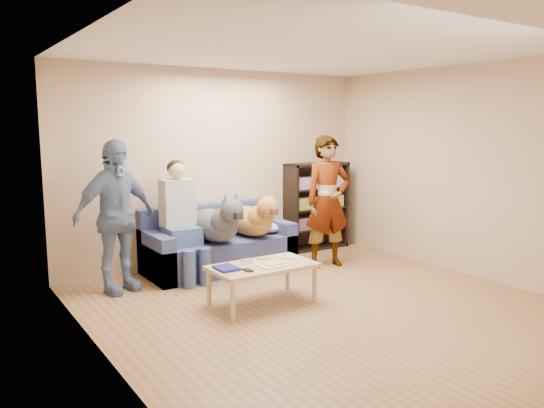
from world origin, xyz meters
TOP-DOWN VIEW (x-y plane):
  - ground at (0.00, 0.00)m, footprint 5.00×5.00m
  - ceiling at (0.00, 0.00)m, footprint 5.00×5.00m
  - wall_back at (0.00, 2.50)m, footprint 4.50×0.00m
  - wall_left at (-2.25, 0.00)m, footprint 0.00×5.00m
  - wall_right at (2.25, 0.00)m, footprint 0.00×5.00m
  - blanket at (0.47, 1.97)m, footprint 0.37×0.31m
  - person_standing_right at (1.05, 1.45)m, footprint 0.70×0.54m
  - person_standing_left at (-1.63, 1.89)m, footprint 1.08×0.68m
  - held_controller at (0.85, 1.25)m, footprint 0.05×0.12m
  - notebook_blue at (-0.89, 0.69)m, footprint 0.20×0.26m
  - papers at (-0.44, 0.54)m, footprint 0.26×0.20m
  - magazine at (-0.41, 0.56)m, footprint 0.22×0.17m
  - camera_silver at (-0.61, 0.76)m, footprint 0.11×0.06m
  - controller_a at (-0.21, 0.74)m, footprint 0.04×0.13m
  - controller_b at (-0.13, 0.66)m, footprint 0.09×0.06m
  - headphone_cup_a at (-0.29, 0.62)m, footprint 0.07×0.07m
  - headphone_cup_b at (-0.29, 0.70)m, footprint 0.07×0.07m
  - pen_orange at (-0.51, 0.48)m, footprint 0.13×0.06m
  - pen_black at (-0.37, 0.82)m, footprint 0.13×0.08m
  - wallet at (-0.74, 0.52)m, footprint 0.07×0.12m
  - sofa at (-0.25, 2.10)m, footprint 1.90×0.85m
  - person_seated at (-0.81, 1.97)m, footprint 0.40×0.73m
  - dog_gray at (-0.39, 1.85)m, footprint 0.46×1.27m
  - dog_tan at (0.16, 1.90)m, footprint 0.44×1.18m
  - coffee_table at (-0.49, 0.64)m, footprint 1.10×0.60m
  - bookshelf at (1.55, 2.33)m, footprint 1.00×0.34m

SIDE VIEW (x-z plane):
  - ground at x=0.00m, z-range 0.00..0.00m
  - sofa at x=-0.25m, z-range -0.13..0.69m
  - coffee_table at x=-0.49m, z-range 0.16..0.58m
  - pen_orange at x=-0.51m, z-range 0.42..0.43m
  - pen_black at x=-0.37m, z-range 0.42..0.43m
  - papers at x=-0.44m, z-range 0.42..0.43m
  - wallet at x=-0.74m, z-range 0.42..0.43m
  - headphone_cup_a at x=-0.29m, z-range 0.42..0.44m
  - headphone_cup_b at x=-0.29m, z-range 0.42..0.44m
  - notebook_blue at x=-0.89m, z-range 0.42..0.45m
  - controller_a at x=-0.21m, z-range 0.42..0.45m
  - controller_b at x=-0.13m, z-range 0.42..0.45m
  - magazine at x=-0.41m, z-range 0.43..0.45m
  - camera_silver at x=-0.61m, z-range 0.42..0.47m
  - blanket at x=0.47m, z-range 0.43..0.56m
  - dog_tan at x=0.16m, z-range 0.33..0.97m
  - dog_gray at x=-0.39m, z-range 0.33..1.00m
  - bookshelf at x=1.55m, z-range 0.03..1.33m
  - person_seated at x=-0.81m, z-range 0.04..1.51m
  - person_standing_left at x=-1.63m, z-range 0.00..1.71m
  - person_standing_right at x=1.05m, z-range 0.00..1.73m
  - held_controller at x=0.85m, z-range 1.01..1.04m
  - wall_back at x=0.00m, z-range -0.95..3.55m
  - wall_left at x=-2.25m, z-range -1.20..3.80m
  - wall_right at x=2.25m, z-range -1.20..3.80m
  - ceiling at x=0.00m, z-range 2.60..2.60m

